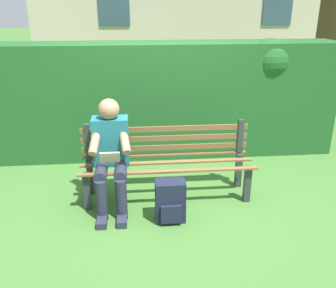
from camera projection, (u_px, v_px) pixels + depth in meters
name	position (u px, v px, depth m)	size (l,w,h in m)	color
ground	(167.00, 196.00, 4.16)	(60.00, 60.00, 0.00)	#3D6B2D
park_bench	(166.00, 159.00, 4.08)	(1.91, 0.51, 0.83)	#2D3338
person_seated	(111.00, 152.00, 3.79)	(0.44, 0.73, 1.17)	#1E6672
hedge_backdrop	(166.00, 98.00, 5.12)	(4.82, 0.71, 1.64)	#1E5123
backpack	(170.00, 201.00, 3.64)	(0.30, 0.26, 0.44)	#191E33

